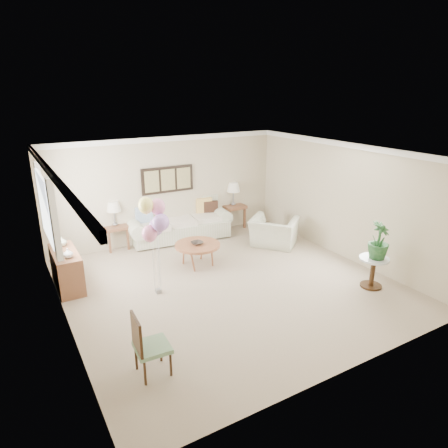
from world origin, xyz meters
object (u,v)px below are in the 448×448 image
object	(u,v)px
coffee_table	(197,246)
balloon_cluster	(155,220)
sofa	(178,223)
armchair	(274,232)
accent_chair	(147,344)

from	to	relation	value
coffee_table	balloon_cluster	bearing A→B (deg)	-148.10
balloon_cluster	sofa	bearing A→B (deg)	58.75
sofa	armchair	size ratio (longest dim) A/B	2.62
accent_chair	sofa	bearing A→B (deg)	61.65
sofa	coffee_table	distance (m)	1.80
balloon_cluster	armchair	bearing A→B (deg)	14.56
balloon_cluster	coffee_table	bearing A→B (deg)	31.90
accent_chair	balloon_cluster	size ratio (longest dim) A/B	0.49
armchair	balloon_cluster	xyz separation A→B (m)	(-3.34, -0.87, 1.10)
armchair	sofa	bearing A→B (deg)	9.74
armchair	accent_chair	xyz separation A→B (m)	(-4.30, -2.97, 0.13)
coffee_table	armchair	bearing A→B (deg)	3.34
balloon_cluster	accent_chair	bearing A→B (deg)	-114.67
coffee_table	accent_chair	xyz separation A→B (m)	(-2.16, -2.84, 0.02)
coffee_table	accent_chair	bearing A→B (deg)	-127.19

